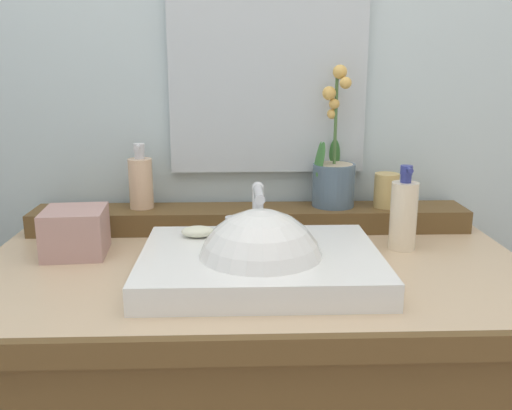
{
  "coord_description": "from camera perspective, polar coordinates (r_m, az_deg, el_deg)",
  "views": [
    {
      "loc": [
        -0.03,
        -1.1,
        1.27
      ],
      "look_at": [
        0.0,
        -0.02,
        1.0
      ],
      "focal_mm": 39.15,
      "sensor_mm": 36.0,
      "label": 1
    }
  ],
  "objects": [
    {
      "name": "soap_bar",
      "position": [
        1.19,
        -5.96,
        -2.72
      ],
      "size": [
        0.07,
        0.04,
        0.02
      ],
      "primitive_type": "ellipsoid",
      "color": "beige",
      "rests_on": "sink_basin"
    },
    {
      "name": "mirror",
      "position": [
        1.43,
        1.22,
        13.4
      ],
      "size": [
        0.5,
        0.02,
        0.5
      ],
      "primitive_type": "cube",
      "color": "silver"
    },
    {
      "name": "sink_basin",
      "position": [
        1.1,
        0.46,
        -6.57
      ],
      "size": [
        0.47,
        0.36,
        0.28
      ],
      "color": "white",
      "rests_on": "vanity_cabinet"
    },
    {
      "name": "tissue_box",
      "position": [
        1.28,
        -17.97,
        -2.64
      ],
      "size": [
        0.14,
        0.14,
        0.1
      ],
      "primitive_type": "cube",
      "rotation": [
        0.0,
        0.0,
        0.07
      ],
      "color": "tan",
      "rests_on": "vanity_cabinet"
    },
    {
      "name": "wall_back",
      "position": [
        1.55,
        -0.8,
        18.34
      ],
      "size": [
        2.82,
        0.2,
        2.76
      ],
      "primitive_type": "cube",
      "color": "silver",
      "rests_on": "ground"
    },
    {
      "name": "soap_dispenser",
      "position": [
        1.42,
        -11.69,
        2.36
      ],
      "size": [
        0.06,
        0.06,
        0.16
      ],
      "color": "#DDB48E",
      "rests_on": "back_ledge"
    },
    {
      "name": "lotion_bottle",
      "position": [
        1.29,
        14.84,
        -0.89
      ],
      "size": [
        0.06,
        0.06,
        0.19
      ],
      "color": "beige",
      "rests_on": "vanity_cabinet"
    },
    {
      "name": "back_ledge",
      "position": [
        1.41,
        -0.57,
        -1.38
      ],
      "size": [
        1.09,
        0.13,
        0.06
      ],
      "primitive_type": "cube",
      "color": "brown",
      "rests_on": "vanity_cabinet"
    },
    {
      "name": "tumbler_cup",
      "position": [
        1.44,
        13.17,
        1.47
      ],
      "size": [
        0.06,
        0.06,
        0.09
      ],
      "primitive_type": "cylinder",
      "color": "tan",
      "rests_on": "back_ledge"
    },
    {
      "name": "potted_plant",
      "position": [
        1.42,
        7.91,
        3.18
      ],
      "size": [
        0.11,
        0.11,
        0.35
      ],
      "color": "slate",
      "rests_on": "back_ledge"
    }
  ]
}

